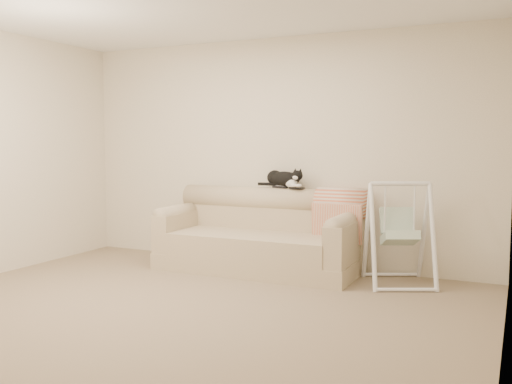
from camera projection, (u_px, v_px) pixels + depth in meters
ground_plane at (185, 307)px, 4.89m from camera, size 5.00×5.00×0.00m
room_shell at (183, 129)px, 4.75m from camera, size 5.04×4.04×2.60m
sofa at (260, 238)px, 6.33m from camera, size 2.20×0.93×0.90m
remote_a at (280, 187)px, 6.44m from camera, size 0.19×0.08×0.03m
remote_b at (297, 188)px, 6.32m from camera, size 0.17×0.05×0.02m
tuxedo_cat at (284, 179)px, 6.43m from camera, size 0.57×0.29×0.22m
throw_blanket at (341, 206)px, 6.14m from camera, size 0.54×0.38×0.58m
baby_swing at (399, 233)px, 5.66m from camera, size 0.85×0.87×1.04m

